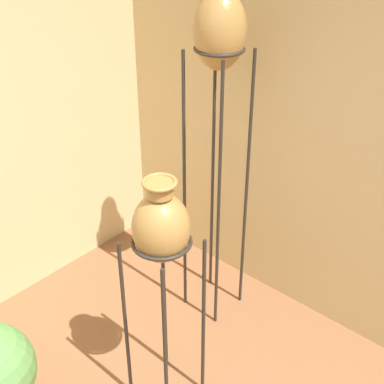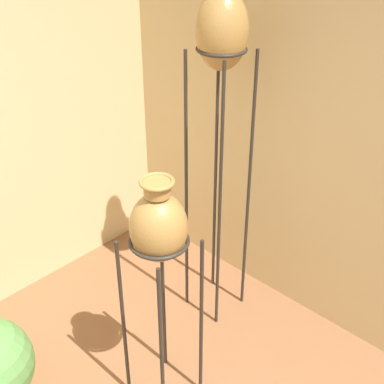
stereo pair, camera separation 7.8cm
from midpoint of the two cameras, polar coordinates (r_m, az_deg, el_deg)
The scene contains 2 objects.
vase_stand_tall at distance 2.91m, azimuth 3.99°, elevation 15.53°, with size 0.29×0.29×2.16m.
vase_stand_medium at distance 2.53m, azimuth -2.67°, elevation -4.26°, with size 0.31×0.31×1.41m.
Camera 2 is at (-0.38, -0.76, 2.59)m, focal length 50.00 mm.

